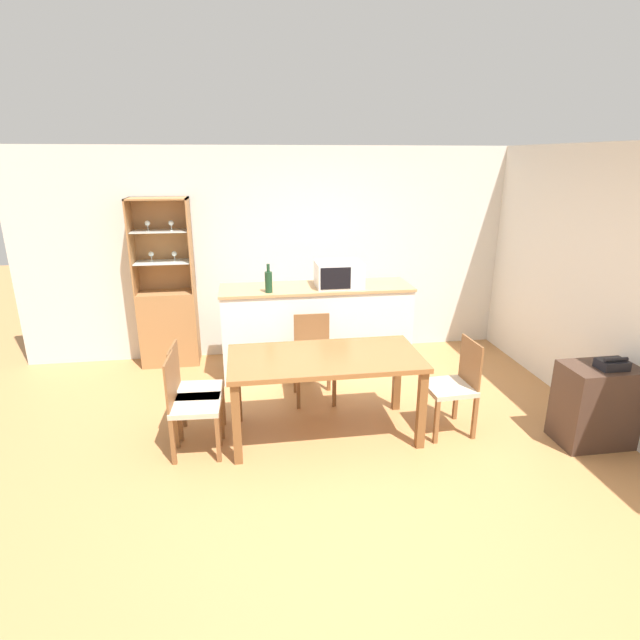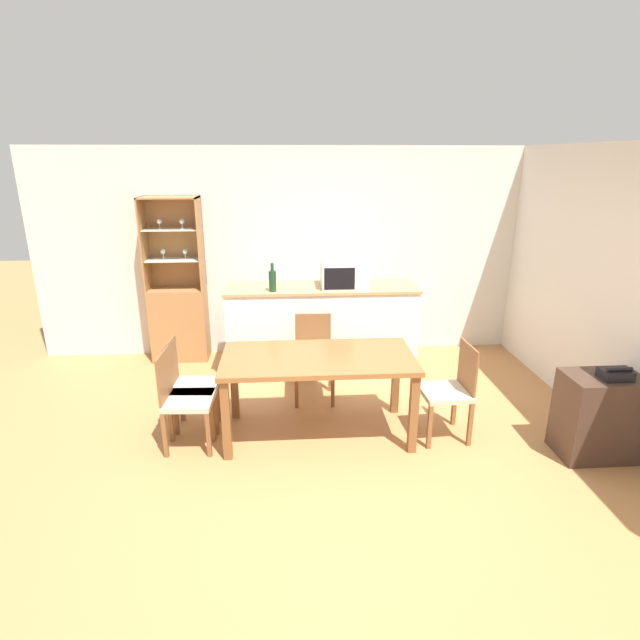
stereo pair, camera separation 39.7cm
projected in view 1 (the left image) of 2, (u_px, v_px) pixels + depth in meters
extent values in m
plane|color=#B27A47|center=(343.00, 463.00, 4.14)|extent=(18.00, 18.00, 0.00)
cube|color=silver|center=(303.00, 253.00, 6.21)|extent=(6.80, 0.06, 2.55)
cube|color=silver|center=(625.00, 293.00, 4.39)|extent=(0.06, 4.60, 2.55)
cube|color=white|center=(316.00, 331.00, 5.78)|extent=(2.13, 0.58, 1.00)
cube|color=tan|center=(316.00, 288.00, 5.62)|extent=(2.16, 0.61, 0.03)
cube|color=#A37042|center=(170.00, 328.00, 6.03)|extent=(0.67, 0.36, 0.90)
cube|color=#A37042|center=(164.00, 244.00, 5.88)|extent=(0.67, 0.02, 1.09)
cube|color=#A37042|center=(132.00, 247.00, 5.67)|extent=(0.02, 0.36, 1.09)
cube|color=#A37042|center=(191.00, 245.00, 5.77)|extent=(0.02, 0.36, 1.09)
cube|color=#A37042|center=(157.00, 199.00, 5.56)|extent=(0.67, 0.36, 0.02)
cube|color=silver|center=(163.00, 262.00, 5.78)|extent=(0.62, 0.31, 0.01)
cube|color=silver|center=(160.00, 231.00, 5.67)|extent=(0.62, 0.31, 0.01)
cylinder|color=silver|center=(152.00, 261.00, 5.80)|extent=(0.04, 0.04, 0.01)
cylinder|color=silver|center=(152.00, 258.00, 5.79)|extent=(0.01, 0.01, 0.06)
sphere|color=silver|center=(151.00, 254.00, 5.77)|extent=(0.06, 0.06, 0.06)
cylinder|color=silver|center=(148.00, 230.00, 5.66)|extent=(0.04, 0.04, 0.01)
cylinder|color=silver|center=(148.00, 228.00, 5.65)|extent=(0.01, 0.01, 0.06)
sphere|color=silver|center=(147.00, 223.00, 5.63)|extent=(0.06, 0.06, 0.06)
cylinder|color=silver|center=(175.00, 261.00, 5.81)|extent=(0.04, 0.04, 0.01)
cylinder|color=silver|center=(175.00, 258.00, 5.80)|extent=(0.01, 0.01, 0.06)
sphere|color=silver|center=(174.00, 254.00, 5.79)|extent=(0.06, 0.06, 0.06)
cylinder|color=silver|center=(172.00, 230.00, 5.67)|extent=(0.04, 0.04, 0.01)
cylinder|color=silver|center=(171.00, 227.00, 5.66)|extent=(0.01, 0.01, 0.06)
sphere|color=silver|center=(171.00, 223.00, 5.65)|extent=(0.06, 0.06, 0.06)
cube|color=brown|center=(325.00, 358.00, 4.36)|extent=(1.68, 0.83, 0.04)
cube|color=brown|center=(237.00, 424.00, 4.04)|extent=(0.07, 0.07, 0.72)
cube|color=brown|center=(421.00, 410.00, 4.26)|extent=(0.07, 0.07, 0.72)
cube|color=brown|center=(237.00, 386.00, 4.70)|extent=(0.07, 0.07, 0.72)
cube|color=brown|center=(397.00, 376.00, 4.93)|extent=(0.07, 0.07, 0.72)
cube|color=#C1B299|center=(314.00, 360.00, 5.10)|extent=(0.41, 0.41, 0.05)
cube|color=brown|center=(312.00, 333.00, 5.21)|extent=(0.37, 0.02, 0.42)
cube|color=brown|center=(334.00, 387.00, 5.03)|extent=(0.04, 0.04, 0.41)
cube|color=brown|center=(298.00, 390.00, 4.98)|extent=(0.04, 0.04, 0.41)
cube|color=brown|center=(329.00, 373.00, 5.37)|extent=(0.04, 0.04, 0.41)
cube|color=brown|center=(295.00, 375.00, 5.32)|extent=(0.04, 0.04, 0.41)
cube|color=#C1B299|center=(196.00, 405.00, 4.18)|extent=(0.42, 0.42, 0.05)
cube|color=brown|center=(170.00, 381.00, 4.09)|extent=(0.04, 0.37, 0.42)
cube|color=brown|center=(222.00, 418.00, 4.44)|extent=(0.04, 0.04, 0.41)
cube|color=brown|center=(218.00, 440.00, 4.10)|extent=(0.04, 0.04, 0.41)
cube|color=brown|center=(180.00, 420.00, 4.41)|extent=(0.04, 0.04, 0.41)
cube|color=brown|center=(173.00, 442.00, 4.06)|extent=(0.04, 0.04, 0.41)
cube|color=#C1B299|center=(449.00, 388.00, 4.50)|extent=(0.43, 0.43, 0.05)
cube|color=brown|center=(471.00, 362.00, 4.47)|extent=(0.04, 0.37, 0.42)
cube|color=brown|center=(436.00, 422.00, 4.37)|extent=(0.04, 0.04, 0.41)
cube|color=brown|center=(420.00, 403.00, 4.71)|extent=(0.04, 0.04, 0.41)
cube|color=brown|center=(475.00, 418.00, 4.44)|extent=(0.04, 0.04, 0.41)
cube|color=brown|center=(456.00, 399.00, 4.78)|extent=(0.04, 0.04, 0.41)
cube|color=#C1B299|center=(199.00, 392.00, 4.42)|extent=(0.43, 0.43, 0.05)
cube|color=brown|center=(174.00, 369.00, 4.33)|extent=(0.04, 0.37, 0.42)
cube|color=brown|center=(223.00, 405.00, 4.67)|extent=(0.04, 0.04, 0.41)
cube|color=brown|center=(219.00, 425.00, 4.33)|extent=(0.04, 0.04, 0.41)
cube|color=brown|center=(183.00, 406.00, 4.64)|extent=(0.04, 0.04, 0.41)
cube|color=brown|center=(176.00, 426.00, 4.30)|extent=(0.04, 0.04, 0.41)
cube|color=silver|center=(339.00, 274.00, 5.57)|extent=(0.52, 0.40, 0.28)
cube|color=black|center=(336.00, 279.00, 5.37)|extent=(0.33, 0.01, 0.24)
cylinder|color=#193D23|center=(269.00, 282.00, 5.33)|extent=(0.08, 0.08, 0.23)
cylinder|color=#193D23|center=(268.00, 268.00, 5.28)|extent=(0.03, 0.03, 0.08)
cube|color=#422D23|center=(595.00, 405.00, 4.34)|extent=(0.62, 0.41, 0.73)
cube|color=#483227|center=(596.00, 401.00, 4.33)|extent=(0.58, 0.37, 0.02)
cube|color=black|center=(612.00, 364.00, 4.17)|extent=(0.23, 0.16, 0.08)
cylinder|color=black|center=(616.00, 359.00, 4.13)|extent=(0.21, 0.03, 0.03)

